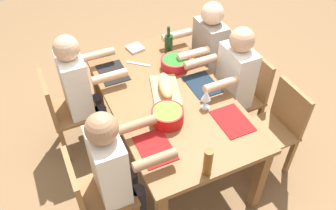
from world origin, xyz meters
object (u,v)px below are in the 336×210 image
chair_near_right (94,194)px  chair_near_left (64,110)px  beer_bottle (208,162)px  diner_near_right (115,167)px  diner_near_left (80,86)px  cutting_board (165,91)px  napkin_stack (135,48)px  chair_far_center (245,92)px  chair_far_right (277,125)px  serving_bowl_salad (168,115)px  wine_bottle (169,44)px  dining_table (168,103)px  serving_bowl_greens (175,62)px  diner_far_center (231,79)px  bread_loaf (165,86)px  wine_glass (206,96)px  diner_far_left (205,51)px

chair_near_right → chair_near_left: size_ratio=1.00×
chair_near_left → beer_bottle: beer_bottle is taller
diner_near_right → diner_near_left: 0.95m
cutting_board → napkin_stack: (-0.68, -0.00, 0.00)m
chair_far_center → cutting_board: (-0.05, -0.80, 0.27)m
chair_far_right → serving_bowl_salad: size_ratio=3.48×
diner_near_right → wine_bottle: diner_near_right is taller
dining_table → serving_bowl_greens: (-0.32, 0.22, 0.13)m
diner_far_center → cutting_board: (-0.05, -0.62, 0.05)m
diner_near_right → cutting_board: (-0.52, 0.61, 0.05)m
serving_bowl_salad → serving_bowl_greens: bearing=149.7°
chair_far_right → beer_bottle: (0.33, -0.89, 0.37)m
chair_far_right → serving_bowl_salad: (-0.21, -0.93, 0.32)m
chair_near_right → chair_far_center: 1.67m
chair_near_left → bread_loaf: size_ratio=2.66×
diner_near_right → chair_near_left: (-0.95, -0.18, -0.21)m
wine_bottle → chair_far_center: bearing=46.4°
chair_near_right → wine_glass: size_ratio=5.12×
cutting_board → beer_bottle: bearing=-6.0°
wine_bottle → beer_bottle: 1.37m
serving_bowl_salad → napkin_stack: serving_bowl_salad is taller
serving_bowl_greens → wine_glass: wine_glass is taller
diner_near_right → diner_near_left: size_ratio=1.00×
chair_far_right → wine_glass: (-0.22, -0.59, 0.37)m
chair_far_center → wine_glass: 0.74m
diner_near_left → wine_glass: size_ratio=7.23×
diner_far_left → chair_far_center: bearing=21.2°
diner_near_left → diner_far_left: bearing=90.0°
wine_bottle → serving_bowl_salad: bearing=-25.3°
chair_near_right → diner_far_center: 1.51m
chair_far_center → serving_bowl_greens: chair_far_center is taller
chair_near_left → dining_table: bearing=59.4°
diner_near_right → napkin_stack: size_ratio=8.57×
dining_table → chair_near_right: size_ratio=2.02×
chair_far_right → bread_loaf: size_ratio=2.66×
diner_far_left → wine_glass: bearing=-29.5°
diner_far_left → chair_far_center: size_ratio=1.41×
bread_loaf → diner_far_center: bearing=85.4°
chair_far_right → diner_far_center: bearing=-158.8°
bread_loaf → beer_bottle: size_ratio=1.45×
diner_near_left → cutting_board: bearing=55.5°
chair_near_left → diner_near_left: size_ratio=0.71×
chair_near_left → beer_bottle: bearing=29.0°
chair_near_right → beer_bottle: size_ratio=3.86×
diner_near_right → bread_loaf: size_ratio=3.75×
beer_bottle → wine_bottle: bearing=165.7°
chair_far_right → serving_bowl_greens: chair_far_right is taller
diner_far_left → bread_loaf: size_ratio=3.75×
chair_near_right → cutting_board: 0.99m
wine_bottle → dining_table: bearing=-25.3°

